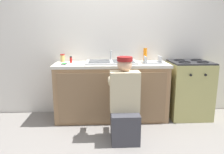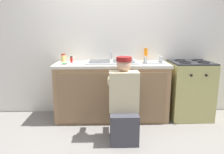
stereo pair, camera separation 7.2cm
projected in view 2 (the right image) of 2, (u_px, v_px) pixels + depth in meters
name	position (u px, v px, depth m)	size (l,w,h in m)	color
ground_plane	(112.00, 125.00, 3.38)	(12.00, 12.00, 0.00)	gray
back_wall	(111.00, 41.00, 3.75)	(6.00, 0.10, 2.50)	silver
counter_cabinet	(112.00, 92.00, 3.57)	(1.77, 0.62, 0.88)	#997551
countertop	(112.00, 64.00, 3.49)	(1.81, 0.62, 0.04)	beige
sink_double_basin	(112.00, 62.00, 3.48)	(0.80, 0.44, 0.19)	silver
stove_range	(189.00, 90.00, 3.61)	(0.65, 0.62, 0.95)	tan
plumber_person	(124.00, 106.00, 2.86)	(0.42, 0.61, 1.10)	#3F3F47
spice_bottle_red	(71.00, 60.00, 3.52)	(0.04, 0.04, 0.10)	red
soap_bottle_orange	(146.00, 55.00, 3.66)	(0.06, 0.06, 0.25)	orange
dish_rack_tray	(153.00, 62.00, 3.46)	(0.28, 0.22, 0.11)	#B2B7BC
cell_phone	(64.00, 63.00, 3.40)	(0.07, 0.14, 0.01)	black
condiment_jar	(63.00, 58.00, 3.62)	(0.07, 0.07, 0.13)	#DBB760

